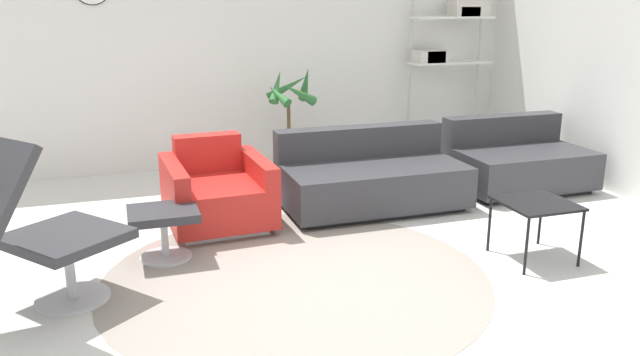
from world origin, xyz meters
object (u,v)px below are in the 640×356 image
object	(u,v)px
potted_plant	(290,133)
shelf_unit	(451,34)
ottoman	(163,222)
side_table	(536,207)
couch_low	(371,179)
armchair_red	(217,193)
couch_second	(517,163)

from	to	relation	value
potted_plant	shelf_unit	xyz separation A→B (m)	(2.03, 0.39, 0.94)
ottoman	side_table	distance (m)	2.60
ottoman	side_table	size ratio (longest dim) A/B	1.00
couch_low	ottoman	bearing A→B (deg)	18.75
ottoman	armchair_red	distance (m)	0.76
armchair_red	couch_second	bearing A→B (deg)	179.33
armchair_red	potted_plant	bearing A→B (deg)	-131.03
ottoman	armchair_red	size ratio (longest dim) A/B	0.52
side_table	shelf_unit	xyz separation A→B (m)	(0.98, 3.02, 1.01)
ottoman	potted_plant	bearing A→B (deg)	52.06
ottoman	potted_plant	xyz separation A→B (m)	(1.42, 1.82, 0.18)
armchair_red	couch_low	world-z (taller)	armchair_red
armchair_red	side_table	bearing A→B (deg)	141.76
couch_low	shelf_unit	world-z (taller)	shelf_unit
ottoman	shelf_unit	bearing A→B (deg)	32.70
couch_low	armchair_red	bearing A→B (deg)	1.15
armchair_red	potted_plant	world-z (taller)	potted_plant
armchair_red	potted_plant	xyz separation A→B (m)	(0.95, 1.23, 0.19)
side_table	potted_plant	world-z (taller)	potted_plant
armchair_red	couch_second	world-z (taller)	armchair_red
ottoman	side_table	xyz separation A→B (m)	(2.46, -0.81, 0.11)
ottoman	shelf_unit	distance (m)	4.25
side_table	potted_plant	bearing A→B (deg)	111.64
ottoman	couch_low	world-z (taller)	couch_low
couch_second	couch_low	bearing A→B (deg)	2.98
armchair_red	shelf_unit	xyz separation A→B (m)	(2.98, 1.62, 1.14)
ottoman	potted_plant	world-z (taller)	potted_plant
side_table	potted_plant	size ratio (longest dim) A/B	0.41
couch_second	side_table	bearing A→B (deg)	58.42
couch_second	potted_plant	bearing A→B (deg)	-29.48
couch_low	shelf_unit	distance (m)	2.54
armchair_red	couch_low	xyz separation A→B (m)	(1.36, 0.03, -0.01)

